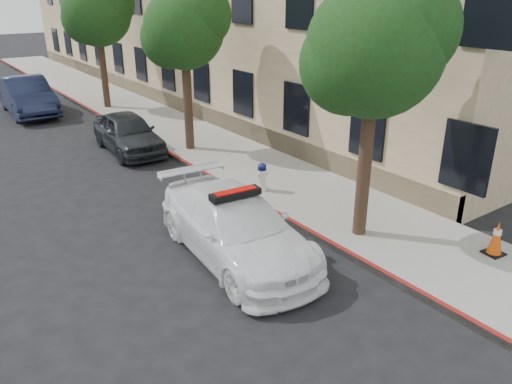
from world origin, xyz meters
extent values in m
plane|color=black|center=(0.00, 0.00, 0.00)|extent=(120.00, 120.00, 0.00)
cube|color=gray|center=(3.60, 10.00, 0.07)|extent=(3.20, 50.00, 0.15)
cube|color=maroon|center=(2.06, 10.00, 0.07)|extent=(0.12, 50.00, 0.15)
cylinder|color=black|center=(2.90, -2.00, 1.80)|extent=(0.30, 0.30, 3.30)
sphere|color=#193510|center=(2.90, -2.00, 4.25)|extent=(2.80, 2.80, 2.80)
sphere|color=#193510|center=(3.30, -2.30, 4.65)|extent=(2.24, 2.24, 2.24)
sphere|color=#193510|center=(2.55, -1.70, 3.95)|extent=(2.10, 2.10, 2.10)
cylinder|color=black|center=(2.90, 6.00, 1.74)|extent=(0.30, 0.30, 3.19)
sphere|color=#193510|center=(2.90, 6.00, 4.14)|extent=(2.60, 2.60, 2.60)
sphere|color=#193510|center=(3.30, 5.70, 4.54)|extent=(2.08, 2.08, 2.08)
sphere|color=#193510|center=(2.55, 6.30, 3.84)|extent=(1.95, 1.95, 1.95)
cylinder|color=black|center=(2.90, 14.00, 1.86)|extent=(0.30, 0.30, 3.41)
sphere|color=#193510|center=(2.90, 14.00, 4.36)|extent=(3.00, 3.00, 3.00)
sphere|color=#193510|center=(3.30, 13.70, 4.76)|extent=(2.40, 2.40, 2.40)
sphere|color=#193510|center=(2.55, 14.30, 4.06)|extent=(2.25, 2.25, 2.25)
imported|color=white|center=(0.15, -1.02, 0.69)|extent=(2.35, 4.93, 1.39)
cube|color=black|center=(0.15, -1.02, 1.45)|extent=(1.12, 0.37, 0.14)
cube|color=#A50A07|center=(0.15, -1.02, 1.51)|extent=(0.92, 0.30, 0.06)
imported|color=#202428|center=(1.20, 7.33, 0.68)|extent=(1.83, 4.07, 1.36)
imported|color=#151B35|center=(-0.29, 15.28, 0.82)|extent=(1.86, 5.03, 1.64)
cylinder|color=silver|center=(2.62, 1.38, 0.20)|extent=(0.30, 0.30, 0.09)
cylinder|color=silver|center=(2.62, 1.38, 0.51)|extent=(0.23, 0.23, 0.52)
ellipsoid|color=navy|center=(2.62, 1.38, 0.85)|extent=(0.25, 0.25, 0.17)
cylinder|color=silver|center=(2.62, 1.38, 0.62)|extent=(0.33, 0.12, 0.09)
cylinder|color=silver|center=(2.62, 1.38, 0.62)|extent=(0.11, 0.18, 0.09)
cube|color=black|center=(4.48, -4.37, 0.17)|extent=(0.43, 0.43, 0.03)
cone|color=#D9490B|center=(4.48, -4.37, 0.54)|extent=(0.31, 0.31, 0.72)
cylinder|color=white|center=(4.48, -4.37, 0.66)|extent=(0.16, 0.16, 0.11)
camera|label=1|loc=(-5.04, -8.94, 5.41)|focal=35.00mm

